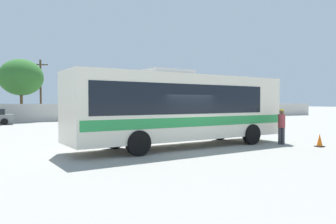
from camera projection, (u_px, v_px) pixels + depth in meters
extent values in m
plane|color=gray|center=(117.00, 132.00, 23.74)|extent=(300.00, 300.00, 0.00)
cube|color=beige|center=(75.00, 112.00, 37.81)|extent=(80.00, 0.30, 2.02)
cube|color=silver|center=(183.00, 107.00, 15.60)|extent=(11.44, 3.67, 3.02)
cube|color=black|center=(173.00, 99.00, 15.28)|extent=(9.43, 3.50, 1.33)
cube|color=green|center=(183.00, 120.00, 15.62)|extent=(11.21, 3.67, 0.42)
cube|color=#19212D|center=(261.00, 97.00, 18.65)|extent=(0.27, 2.29, 1.57)
cube|color=green|center=(261.00, 126.00, 18.70)|extent=(0.31, 2.49, 0.73)
cube|color=#B2B2B2|center=(168.00, 72.00, 15.09)|extent=(2.33, 1.62, 0.24)
cylinder|color=black|center=(219.00, 131.00, 18.56)|extent=(1.07, 0.40, 1.04)
cylinder|color=black|center=(252.00, 134.00, 16.51)|extent=(1.07, 0.40, 1.04)
cylinder|color=black|center=(114.00, 138.00, 14.99)|extent=(1.07, 0.40, 1.04)
cylinder|color=black|center=(138.00, 143.00, 12.93)|extent=(1.07, 0.40, 1.04)
cylinder|color=#38383D|center=(280.00, 136.00, 16.56)|extent=(0.16, 0.16, 0.87)
cylinder|color=#38383D|center=(283.00, 136.00, 16.51)|extent=(0.16, 0.16, 0.87)
cylinder|color=#99383D|center=(282.00, 121.00, 16.52)|extent=(0.51, 0.51, 0.69)
sphere|color=brown|center=(282.00, 112.00, 16.50)|extent=(0.24, 0.24, 0.24)
cylinder|color=yellow|center=(282.00, 110.00, 16.50)|extent=(0.25, 0.25, 0.07)
cylinder|color=black|center=(4.00, 122.00, 30.91)|extent=(0.66, 0.28, 0.64)
cylinder|color=black|center=(3.00, 121.00, 32.40)|extent=(0.66, 0.28, 0.64)
cylinder|color=#4C3823|center=(41.00, 90.00, 39.37)|extent=(0.24, 0.24, 7.43)
cube|color=#473321|center=(40.00, 65.00, 39.28)|extent=(1.77, 0.59, 0.12)
cylinder|color=brown|center=(21.00, 107.00, 37.26)|extent=(0.32, 0.32, 3.37)
ellipsoid|color=#2D6628|center=(21.00, 77.00, 37.17)|extent=(4.95, 4.95, 4.21)
cube|color=black|center=(320.00, 146.00, 15.62)|extent=(0.36, 0.36, 0.04)
cone|color=orange|center=(320.00, 140.00, 15.61)|extent=(0.28, 0.28, 0.60)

